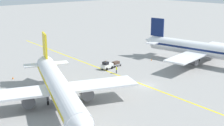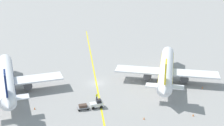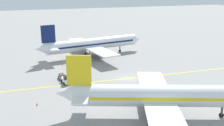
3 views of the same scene
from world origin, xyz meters
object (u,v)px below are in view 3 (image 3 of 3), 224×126
object	(u,v)px
ground_crew_worker	(84,78)
traffic_cone_near_nose	(37,104)
baggage_tug_white	(66,80)
traffic_cone_far_edge	(63,65)
baggage_cart_trailing	(62,76)
airplane_at_gate	(92,44)
airplane_adjacent_stand	(162,96)

from	to	relation	value
ground_crew_worker	traffic_cone_near_nose	size ratio (longest dim) A/B	3.05
baggage_tug_white	ground_crew_worker	world-z (taller)	baggage_tug_white
ground_crew_worker	traffic_cone_far_edge	distance (m)	14.90
baggage_tug_white	baggage_cart_trailing	xyz separation A→B (m)	(-3.27, -0.42, -0.14)
airplane_at_gate	traffic_cone_far_edge	bearing A→B (deg)	-55.43
ground_crew_worker	traffic_cone_far_edge	size ratio (longest dim) A/B	3.05
airplane_adjacent_stand	ground_crew_worker	size ratio (longest dim) A/B	20.35
traffic_cone_far_edge	airplane_adjacent_stand	bearing A→B (deg)	16.60
baggage_tug_white	ground_crew_worker	bearing A→B (deg)	83.00
traffic_cone_near_nose	traffic_cone_far_edge	size ratio (longest dim) A/B	1.00
traffic_cone_far_edge	airplane_at_gate	bearing A→B (deg)	124.57
baggage_tug_white	traffic_cone_far_edge	size ratio (longest dim) A/B	5.75
baggage_tug_white	traffic_cone_near_nose	world-z (taller)	baggage_tug_white
airplane_adjacent_stand	baggage_cart_trailing	world-z (taller)	airplane_adjacent_stand
airplane_adjacent_stand	traffic_cone_near_nose	world-z (taller)	airplane_adjacent_stand
airplane_adjacent_stand	baggage_cart_trailing	distance (m)	27.41
airplane_at_gate	baggage_cart_trailing	bearing A→B (deg)	-34.67
airplane_at_gate	traffic_cone_near_nose	world-z (taller)	airplane_at_gate
traffic_cone_near_nose	traffic_cone_far_edge	xyz separation A→B (m)	(-23.54, 8.77, 0.00)
baggage_tug_white	baggage_cart_trailing	size ratio (longest dim) A/B	1.15
airplane_at_gate	traffic_cone_near_nose	bearing A→B (deg)	-32.13
airplane_at_gate	ground_crew_worker	xyz separation A→B (m)	(22.00, -8.17, -2.80)
airplane_at_gate	baggage_tug_white	world-z (taller)	airplane_at_gate
baggage_cart_trailing	traffic_cone_far_edge	size ratio (longest dim) A/B	5.01
baggage_tug_white	baggage_cart_trailing	world-z (taller)	baggage_tug_white
baggage_tug_white	ground_crew_worker	size ratio (longest dim) A/B	1.88
airplane_at_gate	traffic_cone_near_nose	xyz separation A→B (m)	(30.85, -19.37, -3.43)
airplane_adjacent_stand	baggage_cart_trailing	size ratio (longest dim) A/B	12.40
airplane_adjacent_stand	traffic_cone_near_nose	xyz separation A→B (m)	(-11.61, -19.24, -3.43)
traffic_cone_far_edge	baggage_tug_white	bearing A→B (deg)	-6.40
airplane_at_gate	traffic_cone_near_nose	size ratio (longest dim) A/B	64.48
airplane_at_gate	ground_crew_worker	distance (m)	23.63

